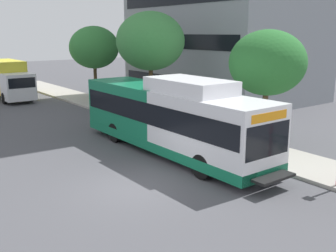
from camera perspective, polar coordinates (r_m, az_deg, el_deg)
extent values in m
plane|color=#4C4C51|center=(21.87, -16.04, -2.12)|extent=(120.00, 120.00, 0.00)
cube|color=#A8A399|center=(23.56, 1.82, -0.33)|extent=(3.00, 56.00, 0.14)
cube|color=white|center=(16.57, 6.31, -0.51)|extent=(2.54, 5.80, 2.73)
cube|color=#14724C|center=(21.06, -4.59, 2.49)|extent=(2.54, 5.80, 2.73)
cube|color=#14724C|center=(19.00, 0.21, -2.21)|extent=(2.57, 11.60, 0.44)
cube|color=black|center=(18.65, 0.21, 2.27)|extent=(2.58, 11.25, 0.96)
cube|color=black|center=(14.66, 14.02, -2.00)|extent=(2.34, 0.10, 1.24)
cube|color=orange|center=(14.46, 14.24, 1.32)|extent=(1.90, 0.08, 0.32)
cube|color=white|center=(17.33, 3.14, 5.76)|extent=(2.16, 4.06, 0.60)
cube|color=black|center=(14.82, 14.91, -7.16)|extent=(1.78, 0.60, 0.10)
cylinder|color=black|center=(15.68, 4.93, -5.80)|extent=(0.30, 1.00, 1.00)
cylinder|color=black|center=(17.21, 10.55, -4.24)|extent=(0.30, 1.00, 1.00)
cylinder|color=black|center=(20.99, -7.56, -0.94)|extent=(0.30, 1.00, 1.00)
cylinder|color=black|center=(22.15, -2.48, -0.08)|extent=(0.30, 1.00, 1.00)
cylinder|color=#4C3823|center=(20.40, 13.62, 1.16)|extent=(0.28, 0.28, 2.64)
ellipsoid|color=#286B2D|center=(20.02, 14.04, 8.78)|extent=(3.72, 3.72, 3.16)
cylinder|color=#4C3823|center=(26.74, -2.46, 4.98)|extent=(0.28, 0.28, 3.24)
ellipsoid|color=#3D8442|center=(26.47, -2.53, 12.05)|extent=(4.46, 4.46, 3.79)
cylinder|color=#4C3823|center=(34.46, -10.33, 6.20)|extent=(0.28, 0.28, 2.71)
ellipsoid|color=#337A38|center=(34.24, -10.53, 11.01)|extent=(4.10, 4.10, 3.49)
cube|color=silver|center=(34.19, -20.62, 5.27)|extent=(2.30, 2.00, 2.10)
cube|color=yellow|center=(37.48, -22.26, 6.62)|extent=(2.30, 5.00, 2.70)
cube|color=black|center=(33.22, -20.18, 5.79)|extent=(2.07, 0.08, 0.80)
cylinder|color=black|center=(34.46, -22.35, 3.68)|extent=(0.26, 0.92, 0.92)
cylinder|color=black|center=(35.03, -19.10, 4.09)|extent=(0.26, 0.92, 0.92)
cylinder|color=black|center=(38.95, -21.04, 4.80)|extent=(0.26, 0.92, 0.92)
cube|color=black|center=(35.66, 7.82, 6.76)|extent=(10.89, 13.80, 1.10)
cube|color=black|center=(35.44, 7.99, 12.02)|extent=(10.89, 13.80, 1.10)
cube|color=black|center=(35.53, 8.17, 17.29)|extent=(10.89, 13.80, 1.10)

